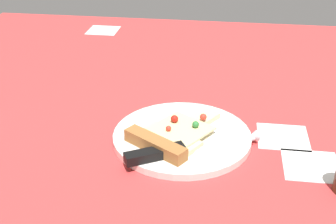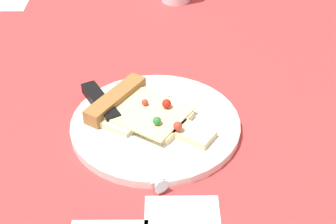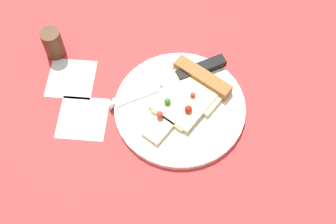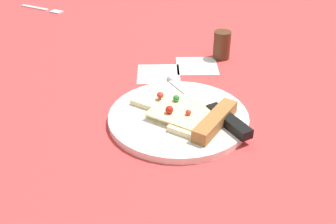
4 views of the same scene
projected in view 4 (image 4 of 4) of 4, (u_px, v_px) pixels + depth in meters
ground_plane at (206, 101)px, 78.62cm from camera, size 159.15×159.15×3.00cm
plate at (178, 117)px, 69.81cm from camera, size 24.47×24.47×1.24cm
pizza_slice at (191, 115)px, 67.92cm from camera, size 16.02×18.84×2.66cm
knife at (212, 109)px, 69.72cm from camera, size 22.02×13.46×2.45cm
pepper_shaker at (222, 45)px, 90.42cm from camera, size 3.87×3.87×6.38cm
fork at (44, 9)px, 121.10cm from camera, size 8.90×14.30×0.80cm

